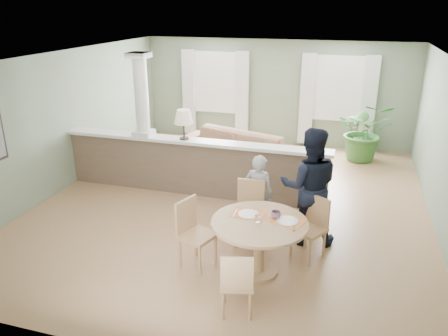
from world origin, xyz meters
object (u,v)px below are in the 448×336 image
(child_person, at_px, (258,194))
(man_person, at_px, (309,186))
(sofa, at_px, (231,151))
(chair_far_man, at_px, (312,224))
(chair_side, at_px, (193,230))
(dining_table, at_px, (260,232))
(chair_far_boy, at_px, (249,208))
(chair_near, at_px, (237,281))
(houseplant, at_px, (365,131))

(child_person, height_order, man_person, man_person)
(sofa, distance_m, child_person, 3.01)
(child_person, bearing_deg, sofa, -57.18)
(child_person, bearing_deg, chair_far_man, 160.71)
(chair_side, height_order, child_person, child_person)
(sofa, height_order, man_person, man_person)
(sofa, distance_m, dining_table, 4.16)
(dining_table, xyz_separation_m, chair_far_man, (0.64, 0.65, -0.12))
(chair_far_boy, relative_size, chair_near, 1.13)
(sofa, distance_m, chair_far_man, 3.87)
(sofa, height_order, child_person, child_person)
(man_person, bearing_deg, sofa, -63.71)
(chair_far_man, relative_size, chair_near, 1.06)
(houseplant, relative_size, dining_table, 1.09)
(houseplant, bearing_deg, sofa, -153.70)
(man_person, bearing_deg, houseplant, -110.98)
(houseplant, xyz_separation_m, chair_near, (-1.45, -6.26, -0.23))
(sofa, relative_size, chair_far_man, 2.95)
(dining_table, relative_size, man_person, 0.71)
(child_person, distance_m, man_person, 0.84)
(dining_table, relative_size, chair_side, 1.33)
(chair_far_man, relative_size, man_person, 0.50)
(chair_near, bearing_deg, child_person, -98.36)
(houseplant, bearing_deg, dining_table, -104.68)
(houseplant, xyz_separation_m, man_person, (-0.86, -4.22, 0.21))
(sofa, height_order, dining_table, dining_table)
(chair_far_man, relative_size, child_person, 0.69)
(houseplant, height_order, chair_near, houseplant)
(dining_table, xyz_separation_m, chair_near, (-0.06, -0.97, -0.15))
(chair_far_boy, xyz_separation_m, man_person, (0.87, 0.24, 0.38))
(sofa, relative_size, chair_near, 3.12)
(chair_far_man, distance_m, man_person, 0.61)
(chair_far_man, bearing_deg, houseplant, 111.94)
(sofa, bearing_deg, chair_far_man, -38.83)
(dining_table, bearing_deg, child_person, 103.31)
(sofa, distance_m, houseplant, 3.22)
(chair_far_man, bearing_deg, chair_far_boy, -159.86)
(sofa, xyz_separation_m, man_person, (2.01, -2.80, 0.53))
(sofa, height_order, chair_far_boy, chair_far_boy)
(child_person, bearing_deg, dining_table, 112.16)
(man_person, bearing_deg, chair_side, 28.12)
(houseplant, relative_size, chair_near, 1.63)
(sofa, xyz_separation_m, chair_far_boy, (1.14, -3.03, 0.15))
(houseplant, xyz_separation_m, chair_side, (-2.34, -5.35, -0.17))
(chair_side, xyz_separation_m, man_person, (1.48, 1.14, 0.38))
(sofa, relative_size, chair_far_boy, 2.77)
(chair_near, relative_size, chair_side, 0.89)
(chair_far_boy, bearing_deg, chair_far_man, -15.58)
(sofa, xyz_separation_m, houseplant, (2.87, 1.42, 0.32))
(houseplant, distance_m, dining_table, 5.48)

